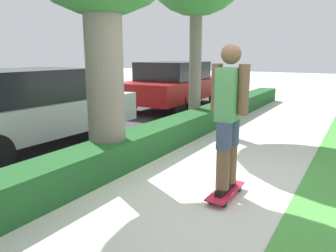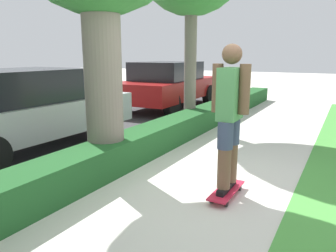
{
  "view_description": "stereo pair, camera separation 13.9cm",
  "coord_description": "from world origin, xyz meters",
  "px_view_note": "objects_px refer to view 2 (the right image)",
  "views": [
    {
      "loc": [
        -3.73,
        -1.61,
        1.76
      ],
      "look_at": [
        -0.03,
        0.6,
        0.81
      ],
      "focal_mm": 35.0,
      "sensor_mm": 36.0,
      "label": 1
    },
    {
      "loc": [
        -3.8,
        -1.49,
        1.76
      ],
      "look_at": [
        -0.03,
        0.6,
        0.81
      ],
      "focal_mm": 35.0,
      "sensor_mm": 36.0,
      "label": 2
    }
  ],
  "objects_px": {
    "skateboard": "(226,191)",
    "parked_car_middle": "(23,109)",
    "parked_car_rear": "(169,84)",
    "skater_person": "(230,115)"
  },
  "relations": [
    {
      "from": "parked_car_middle",
      "to": "parked_car_rear",
      "type": "relative_size",
      "value": 0.93
    },
    {
      "from": "skateboard",
      "to": "parked_car_middle",
      "type": "bearing_deg",
      "value": 87.44
    },
    {
      "from": "skater_person",
      "to": "parked_car_middle",
      "type": "distance_m",
      "value": 4.02
    },
    {
      "from": "skateboard",
      "to": "skater_person",
      "type": "height_order",
      "value": "skater_person"
    },
    {
      "from": "parked_car_middle",
      "to": "skater_person",
      "type": "bearing_deg",
      "value": -91.14
    },
    {
      "from": "skater_person",
      "to": "parked_car_rear",
      "type": "bearing_deg",
      "value": 34.87
    },
    {
      "from": "parked_car_rear",
      "to": "parked_car_middle",
      "type": "bearing_deg",
      "value": 178.45
    },
    {
      "from": "skateboard",
      "to": "skater_person",
      "type": "relative_size",
      "value": 0.44
    },
    {
      "from": "skateboard",
      "to": "parked_car_middle",
      "type": "relative_size",
      "value": 0.18
    },
    {
      "from": "skateboard",
      "to": "skater_person",
      "type": "distance_m",
      "value": 0.97
    }
  ]
}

